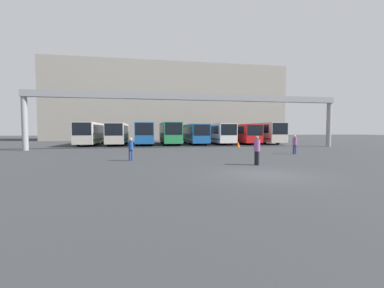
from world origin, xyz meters
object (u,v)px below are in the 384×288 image
object	(u,v)px
bus_slot_0	(91,132)
pedestrian_near_right	(131,149)
bus_slot_2	(144,132)
bus_slot_5	(218,132)
pedestrian_mid_left	(257,150)
bus_slot_6	(239,133)
pedestrian_near_center	(295,144)
traffic_cone	(238,144)
bus_slot_4	(195,133)
bus_slot_7	(261,132)
bus_slot_1	(118,133)
bus_slot_3	(170,132)

from	to	relation	value
bus_slot_0	pedestrian_near_right	xyz separation A→B (m)	(6.75, -20.98, -0.99)
bus_slot_2	bus_slot_0	bearing A→B (deg)	-178.04
bus_slot_5	pedestrian_mid_left	distance (m)	24.72
bus_slot_0	bus_slot_6	distance (m)	22.91
bus_slot_0	pedestrian_near_center	xyz separation A→B (m)	(20.96, -18.47, -0.93)
traffic_cone	pedestrian_mid_left	bearing A→B (deg)	-106.81
bus_slot_4	bus_slot_7	world-z (taller)	bus_slot_7
bus_slot_1	bus_slot_7	distance (m)	22.92
bus_slot_1	bus_slot_6	world-z (taller)	bus_slot_1
bus_slot_5	bus_slot_1	bearing A→B (deg)	-179.59
pedestrian_near_right	pedestrian_mid_left	xyz separation A→B (m)	(7.75, -3.69, 0.10)
bus_slot_7	pedestrian_mid_left	bearing A→B (deg)	-115.94
bus_slot_6	bus_slot_4	bearing A→B (deg)	-171.30
bus_slot_4	pedestrian_near_center	world-z (taller)	bus_slot_4
bus_slot_2	pedestrian_near_center	xyz separation A→B (m)	(13.32, -18.73, -0.93)
bus_slot_1	pedestrian_near_right	bearing A→B (deg)	-81.86
bus_slot_6	bus_slot_0	bearing A→B (deg)	-178.72
bus_slot_0	traffic_cone	bearing A→B (deg)	-23.42
bus_slot_1	pedestrian_mid_left	distance (m)	26.43
bus_slot_2	pedestrian_near_right	bearing A→B (deg)	-92.40
bus_slot_1	bus_slot_2	xyz separation A→B (m)	(3.82, 0.77, 0.05)
bus_slot_1	bus_slot_2	bearing A→B (deg)	11.35
bus_slot_5	pedestrian_near_right	size ratio (longest dim) A/B	6.60
bus_slot_4	pedestrian_mid_left	world-z (taller)	bus_slot_4
traffic_cone	pedestrian_near_center	bearing A→B (deg)	-81.26
bus_slot_1	bus_slot_7	bearing A→B (deg)	2.40
bus_slot_6	pedestrian_mid_left	xyz separation A→B (m)	(-8.40, -25.18, -0.78)
bus_slot_3	pedestrian_near_right	distance (m)	21.51
bus_slot_2	bus_slot_4	world-z (taller)	bus_slot_2
bus_slot_1	bus_slot_5	distance (m)	15.27
bus_slot_1	bus_slot_6	size ratio (longest dim) A/B	0.84
bus_slot_0	bus_slot_2	size ratio (longest dim) A/B	0.96
pedestrian_near_center	traffic_cone	xyz separation A→B (m)	(-1.55, 10.06, -0.54)
pedestrian_near_right	traffic_cone	world-z (taller)	pedestrian_near_right
bus_slot_1	pedestrian_near_center	bearing A→B (deg)	-46.35
pedestrian_near_right	traffic_cone	distance (m)	17.85
bus_slot_0	bus_slot_5	world-z (taller)	bus_slot_0
bus_slot_1	traffic_cone	xyz separation A→B (m)	(15.60, -7.90, -1.42)
bus_slot_0	pedestrian_near_center	size ratio (longest dim) A/B	6.64
bus_slot_1	pedestrian_near_center	size ratio (longest dim) A/B	6.05
pedestrian_near_center	pedestrian_near_right	world-z (taller)	pedestrian_near_center
bus_slot_0	bus_slot_3	world-z (taller)	bus_slot_3
bus_slot_5	bus_slot_0	bearing A→B (deg)	178.81
bus_slot_3	pedestrian_near_right	world-z (taller)	bus_slot_3
bus_slot_2	bus_slot_6	distance (m)	15.27
bus_slot_0	bus_slot_6	xyz separation A→B (m)	(22.90, 0.51, -0.11)
bus_slot_0	bus_slot_1	distance (m)	3.85
pedestrian_near_right	bus_slot_5	bearing A→B (deg)	-144.11
bus_slot_0	pedestrian_mid_left	world-z (taller)	bus_slot_0
bus_slot_4	bus_slot_2	bearing A→B (deg)	173.15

